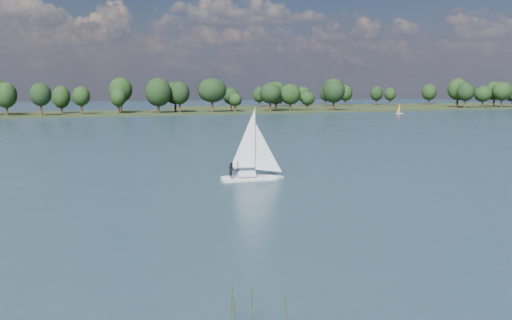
# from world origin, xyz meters

# --- Properties ---
(ground) EXTENTS (700.00, 700.00, 0.00)m
(ground) POSITION_xyz_m (0.00, 100.00, 0.00)
(ground) COLOR #233342
(ground) RESTS_ON ground
(far_shore) EXTENTS (660.00, 40.00, 1.50)m
(far_shore) POSITION_xyz_m (0.00, 212.00, 0.00)
(far_shore) COLOR black
(far_shore) RESTS_ON ground
(far_shore_back) EXTENTS (220.00, 30.00, 1.40)m
(far_shore_back) POSITION_xyz_m (160.00, 260.00, 0.00)
(far_shore_back) COLOR black
(far_shore_back) RESTS_ON ground
(sailboat) EXTENTS (6.92, 2.55, 8.91)m
(sailboat) POSITION_xyz_m (-0.07, 32.38, 2.49)
(sailboat) COLOR silver
(sailboat) RESTS_ON ground
(dinghy_orange) EXTENTS (2.93, 1.21, 4.65)m
(dinghy_orange) POSITION_xyz_m (125.78, 169.56, 1.10)
(dinghy_orange) COLOR white
(dinghy_orange) RESTS_ON ground
(treeline) EXTENTS (562.30, 73.64, 18.30)m
(treeline) POSITION_xyz_m (-4.41, 207.93, 8.15)
(treeline) COLOR black
(treeline) RESTS_ON ground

